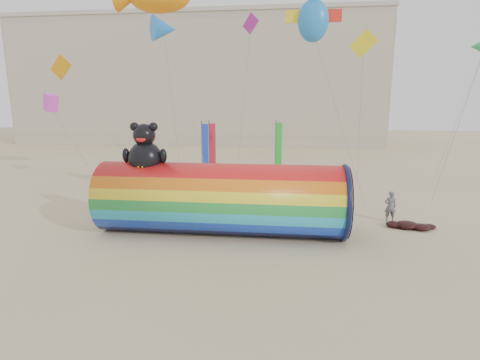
# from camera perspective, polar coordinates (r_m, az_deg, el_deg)

# --- Properties ---
(ground) EXTENTS (160.00, 160.00, 0.00)m
(ground) POSITION_cam_1_polar(r_m,az_deg,el_deg) (20.53, -1.90, -7.38)
(ground) COLOR #CCB58C
(ground) RESTS_ON ground
(hotel_building) EXTENTS (60.40, 15.40, 20.60)m
(hotel_building) POSITION_cam_1_polar(r_m,az_deg,el_deg) (66.94, -6.29, 14.63)
(hotel_building) COLOR #B7AD99
(hotel_building) RESTS_ON ground
(windsock_assembly) EXTENTS (12.64, 3.85, 5.83)m
(windsock_assembly) POSITION_cam_1_polar(r_m,az_deg,el_deg) (19.36, -2.88, -2.60)
(windsock_assembly) COLOR red
(windsock_assembly) RESTS_ON ground
(kite_handler) EXTENTS (0.66, 0.44, 1.79)m
(kite_handler) POSITION_cam_1_polar(r_m,az_deg,el_deg) (23.10, 21.93, -3.76)
(kite_handler) COLOR slate
(kite_handler) RESTS_ON ground
(fabric_bundle) EXTENTS (2.62, 1.35, 0.41)m
(fabric_bundle) POSITION_cam_1_polar(r_m,az_deg,el_deg) (22.47, 24.51, -6.31)
(fabric_bundle) COLOR #340A09
(fabric_bundle) RESTS_ON ground
(festival_banners) EXTENTS (7.14, 3.10, 5.20)m
(festival_banners) POSITION_cam_1_polar(r_m,az_deg,el_deg) (34.64, -1.19, 4.89)
(festival_banners) COLOR #59595E
(festival_banners) RESTS_ON ground
(flying_kites) EXTENTS (29.63, 10.55, 8.47)m
(flying_kites) POSITION_cam_1_polar(r_m,az_deg,el_deg) (26.00, -2.65, 24.11)
(flying_kites) COLOR #1E7DD9
(flying_kites) RESTS_ON ground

